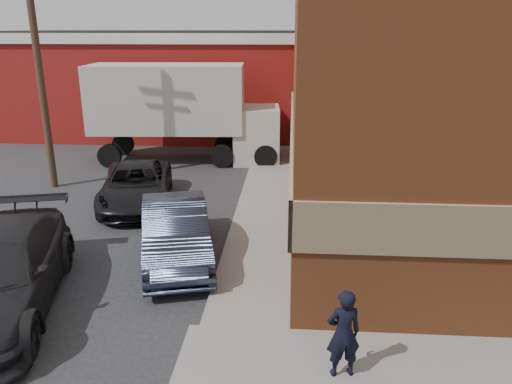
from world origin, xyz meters
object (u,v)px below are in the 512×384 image
(brick_building, at_px, (507,62))
(sedan, at_px, (176,231))
(utility_pole, at_px, (38,58))
(suv_a, at_px, (136,185))
(box_truck, at_px, (187,107))
(man, at_px, (343,333))
(warehouse, at_px, (162,82))

(brick_building, distance_m, sedan, 12.18)
(brick_building, relative_size, utility_pole, 2.03)
(suv_a, bearing_deg, brick_building, -4.17)
(suv_a, distance_m, box_truck, 6.23)
(sedan, bearing_deg, utility_pole, 120.99)
(brick_building, distance_m, utility_pole, 16.00)
(brick_building, xyz_separation_m, utility_pole, (-16.00, 0.00, 0.06))
(man, bearing_deg, sedan, -61.38)
(brick_building, xyz_separation_m, box_truck, (-11.67, 4.21, -2.23))
(utility_pole, bearing_deg, box_truck, 44.19)
(warehouse, height_order, utility_pole, utility_pole)
(brick_building, xyz_separation_m, suv_a, (-12.24, -1.74, -4.00))
(suv_a, bearing_deg, warehouse, 87.79)
(brick_building, height_order, box_truck, brick_building)
(warehouse, relative_size, utility_pole, 1.81)
(brick_building, height_order, warehouse, brick_building)
(brick_building, height_order, suv_a, brick_building)
(utility_pole, height_order, box_truck, utility_pole)
(utility_pole, relative_size, man, 5.62)
(utility_pole, xyz_separation_m, suv_a, (3.75, -1.74, -4.06))
(sedan, relative_size, box_truck, 0.53)
(box_truck, bearing_deg, utility_pole, -139.33)
(man, height_order, box_truck, box_truck)
(warehouse, relative_size, man, 10.17)
(warehouse, distance_m, sedan, 17.52)
(utility_pole, distance_m, sedan, 9.27)
(brick_building, relative_size, suv_a, 3.71)
(brick_building, xyz_separation_m, man, (-6.11, -10.27, -3.76))
(sedan, bearing_deg, warehouse, 89.99)
(suv_a, bearing_deg, sedan, -73.04)
(sedan, distance_m, suv_a, 4.66)
(utility_pole, xyz_separation_m, sedan, (6.03, -5.80, -3.98))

